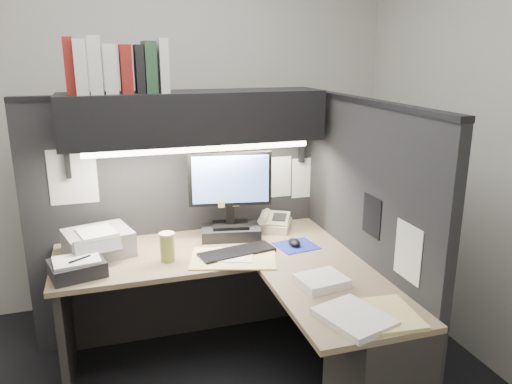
% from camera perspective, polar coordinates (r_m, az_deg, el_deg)
% --- Properties ---
extents(wall_back, '(3.50, 0.04, 2.70)m').
position_cam_1_polar(wall_back, '(3.77, -10.93, 7.48)').
color(wall_back, beige).
rests_on(wall_back, floor).
extents(wall_front, '(3.50, 0.04, 2.70)m').
position_cam_1_polar(wall_front, '(0.98, 11.20, -17.36)').
color(wall_front, beige).
rests_on(wall_front, floor).
extents(wall_right, '(0.04, 3.00, 2.70)m').
position_cam_1_polar(wall_right, '(3.13, 26.76, 4.41)').
color(wall_right, beige).
rests_on(wall_right, floor).
extents(partition_back, '(1.90, 0.06, 1.60)m').
position_cam_1_polar(partition_back, '(3.35, -8.79, -3.16)').
color(partition_back, black).
rests_on(partition_back, floor).
extents(partition_right, '(0.06, 1.50, 1.60)m').
position_cam_1_polar(partition_right, '(2.97, 12.10, -5.87)').
color(partition_right, black).
rests_on(partition_right, floor).
extents(desk, '(1.70, 1.53, 0.73)m').
position_cam_1_polar(desk, '(2.76, 3.08, -15.52)').
color(desk, '#7F7051').
rests_on(desk, floor).
extents(overhead_shelf, '(1.55, 0.34, 0.30)m').
position_cam_1_polar(overhead_shelf, '(3.03, -7.03, 8.53)').
color(overhead_shelf, black).
rests_on(overhead_shelf, partition_back).
extents(task_light_tube, '(1.32, 0.04, 0.04)m').
position_cam_1_polar(task_light_tube, '(2.92, -6.42, 4.90)').
color(task_light_tube, white).
rests_on(task_light_tube, overhead_shelf).
extents(monitor, '(0.51, 0.29, 0.56)m').
position_cam_1_polar(monitor, '(3.14, -2.96, -1.41)').
color(monitor, black).
rests_on(monitor, desk).
extents(keyboard, '(0.47, 0.23, 0.02)m').
position_cam_1_polar(keyboard, '(2.95, -2.20, -6.89)').
color(keyboard, black).
rests_on(keyboard, desk).
extents(mousepad, '(0.26, 0.24, 0.00)m').
position_cam_1_polar(mousepad, '(3.07, 4.64, -6.14)').
color(mousepad, navy).
rests_on(mousepad, desk).
extents(mouse, '(0.07, 0.11, 0.04)m').
position_cam_1_polar(mouse, '(3.06, 4.39, -5.75)').
color(mouse, black).
rests_on(mouse, mousepad).
extents(telephone, '(0.30, 0.30, 0.09)m').
position_cam_1_polar(telephone, '(3.33, 2.05, -3.56)').
color(telephone, '#BBB290').
rests_on(telephone, desk).
extents(coffee_cup, '(0.11, 0.11, 0.16)m').
position_cam_1_polar(coffee_cup, '(2.88, -10.10, -6.28)').
color(coffee_cup, '#B7B449').
rests_on(coffee_cup, desk).
extents(printer, '(0.43, 0.39, 0.14)m').
position_cam_1_polar(printer, '(3.06, -17.57, -5.53)').
color(printer, '#96989B').
rests_on(printer, desk).
extents(notebook_stack, '(0.32, 0.29, 0.08)m').
position_cam_1_polar(notebook_stack, '(2.83, -19.75, -8.19)').
color(notebook_stack, black).
rests_on(notebook_stack, desk).
extents(open_folder, '(0.55, 0.44, 0.01)m').
position_cam_1_polar(open_folder, '(2.88, -2.61, -7.58)').
color(open_folder, '#D6C878').
rests_on(open_folder, desk).
extents(paper_stack_a, '(0.26, 0.23, 0.05)m').
position_cam_1_polar(paper_stack_a, '(2.60, 7.49, -10.04)').
color(paper_stack_a, white).
rests_on(paper_stack_a, desk).
extents(paper_stack_b, '(0.33, 0.37, 0.03)m').
position_cam_1_polar(paper_stack_b, '(2.31, 11.14, -13.92)').
color(paper_stack_b, white).
rests_on(paper_stack_b, desk).
extents(manila_stack, '(0.27, 0.33, 0.02)m').
position_cam_1_polar(manila_stack, '(2.38, 14.87, -13.36)').
color(manila_stack, '#D6C878').
rests_on(manila_stack, desk).
extents(binder_row, '(0.55, 0.26, 0.31)m').
position_cam_1_polar(binder_row, '(2.96, -15.75, 13.58)').
color(binder_row, maroon).
rests_on(binder_row, overhead_shelf).
extents(pinned_papers, '(1.76, 1.31, 0.51)m').
position_cam_1_polar(pinned_papers, '(3.01, -0.53, -0.09)').
color(pinned_papers, white).
rests_on(pinned_papers, partition_back).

